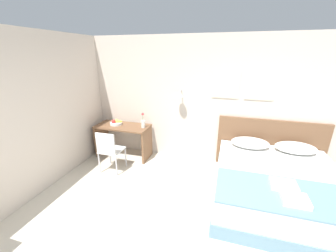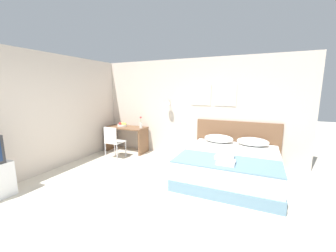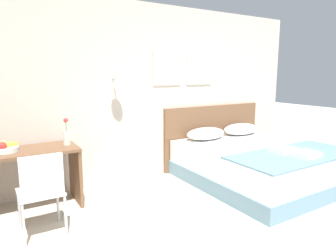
{
  "view_description": "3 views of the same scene",
  "coord_description": "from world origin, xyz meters",
  "px_view_note": "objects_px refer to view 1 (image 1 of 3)",
  "views": [
    {
      "loc": [
        0.42,
        -1.35,
        2.28
      ],
      "look_at": [
        -0.59,
        2.05,
        1.03
      ],
      "focal_mm": 22.0,
      "sensor_mm": 36.0,
      "label": 1
    },
    {
      "loc": [
        1.79,
        -2.43,
        1.85
      ],
      "look_at": [
        0.02,
        1.51,
        1.08
      ],
      "focal_mm": 22.0,
      "sensor_mm": 36.0,
      "label": 2
    },
    {
      "loc": [
        -2.11,
        -1.18,
        1.62
      ],
      "look_at": [
        -0.17,
        2.01,
        0.96
      ],
      "focal_mm": 32.0,
      "sensor_mm": 36.0,
      "label": 3
    }
  ],
  "objects_px": {
    "bed": "(277,186)",
    "fruit_bowl": "(116,123)",
    "folded_towel_mid_bed": "(295,200)",
    "flower_vase": "(143,123)",
    "headboard": "(269,145)",
    "desk_chair": "(109,149)",
    "pillow_right": "(296,148)",
    "pillow_left": "(250,143)",
    "folded_towel_near_foot": "(284,185)",
    "throw_blanket": "(290,195)",
    "desk": "(123,135)"
  },
  "relations": [
    {
      "from": "bed",
      "to": "fruit_bowl",
      "type": "height_order",
      "value": "fruit_bowl"
    },
    {
      "from": "folded_towel_mid_bed",
      "to": "bed",
      "type": "bearing_deg",
      "value": 91.42
    },
    {
      "from": "bed",
      "to": "folded_towel_mid_bed",
      "type": "height_order",
      "value": "folded_towel_mid_bed"
    },
    {
      "from": "fruit_bowl",
      "to": "flower_vase",
      "type": "xyz_separation_m",
      "value": [
        0.67,
        -0.01,
        0.07
      ]
    },
    {
      "from": "bed",
      "to": "headboard",
      "type": "relative_size",
      "value": 1.02
    },
    {
      "from": "desk_chair",
      "to": "pillow_right",
      "type": "bearing_deg",
      "value": 12.64
    },
    {
      "from": "headboard",
      "to": "pillow_left",
      "type": "xyz_separation_m",
      "value": [
        -0.39,
        -0.28,
        0.12
      ]
    },
    {
      "from": "fruit_bowl",
      "to": "folded_towel_near_foot",
      "type": "bearing_deg",
      "value": -20.67
    },
    {
      "from": "throw_blanket",
      "to": "folded_towel_mid_bed",
      "type": "relative_size",
      "value": 6.09
    },
    {
      "from": "folded_towel_mid_bed",
      "to": "fruit_bowl",
      "type": "height_order",
      "value": "fruit_bowl"
    },
    {
      "from": "folded_towel_near_foot",
      "to": "throw_blanket",
      "type": "bearing_deg",
      "value": -71.03
    },
    {
      "from": "bed",
      "to": "headboard",
      "type": "distance_m",
      "value": 1.1
    },
    {
      "from": "throw_blanket",
      "to": "pillow_right",
      "type": "bearing_deg",
      "value": 74.23
    },
    {
      "from": "pillow_right",
      "to": "desk_chair",
      "type": "relative_size",
      "value": 0.8
    },
    {
      "from": "desk_chair",
      "to": "fruit_bowl",
      "type": "distance_m",
      "value": 0.83
    },
    {
      "from": "fruit_bowl",
      "to": "desk",
      "type": "bearing_deg",
      "value": -6.38
    },
    {
      "from": "desk",
      "to": "fruit_bowl",
      "type": "xyz_separation_m",
      "value": [
        -0.17,
        0.02,
        0.27
      ]
    },
    {
      "from": "bed",
      "to": "throw_blanket",
      "type": "distance_m",
      "value": 0.67
    },
    {
      "from": "pillow_left",
      "to": "desk",
      "type": "distance_m",
      "value": 2.72
    },
    {
      "from": "headboard",
      "to": "throw_blanket",
      "type": "relative_size",
      "value": 1.1
    },
    {
      "from": "pillow_right",
      "to": "desk_chair",
      "type": "height_order",
      "value": "desk_chair"
    },
    {
      "from": "pillow_right",
      "to": "fruit_bowl",
      "type": "bearing_deg",
      "value": -179.63
    },
    {
      "from": "folded_towel_mid_bed",
      "to": "flower_vase",
      "type": "relative_size",
      "value": 0.9
    },
    {
      "from": "pillow_right",
      "to": "throw_blanket",
      "type": "xyz_separation_m",
      "value": [
        -0.39,
        -1.39,
        -0.09
      ]
    },
    {
      "from": "pillow_left",
      "to": "throw_blanket",
      "type": "relative_size",
      "value": 0.38
    },
    {
      "from": "bed",
      "to": "flower_vase",
      "type": "relative_size",
      "value": 6.14
    },
    {
      "from": "folded_towel_near_foot",
      "to": "fruit_bowl",
      "type": "bearing_deg",
      "value": 159.33
    },
    {
      "from": "pillow_right",
      "to": "desk",
      "type": "height_order",
      "value": "same"
    },
    {
      "from": "pillow_right",
      "to": "throw_blanket",
      "type": "height_order",
      "value": "pillow_right"
    },
    {
      "from": "throw_blanket",
      "to": "desk",
      "type": "height_order",
      "value": "desk"
    },
    {
      "from": "pillow_right",
      "to": "desk",
      "type": "bearing_deg",
      "value": -179.31
    },
    {
      "from": "pillow_left",
      "to": "desk",
      "type": "bearing_deg",
      "value": -179.1
    },
    {
      "from": "bed",
      "to": "desk_chair",
      "type": "distance_m",
      "value": 3.04
    },
    {
      "from": "headboard",
      "to": "folded_towel_mid_bed",
      "type": "distance_m",
      "value": 1.81
    },
    {
      "from": "flower_vase",
      "to": "desk",
      "type": "bearing_deg",
      "value": -179.12
    },
    {
      "from": "pillow_right",
      "to": "folded_towel_near_foot",
      "type": "relative_size",
      "value": 2.12
    },
    {
      "from": "desk",
      "to": "desk_chair",
      "type": "bearing_deg",
      "value": -84.05
    },
    {
      "from": "headboard",
      "to": "desk",
      "type": "bearing_deg",
      "value": -174.02
    },
    {
      "from": "bed",
      "to": "desk_chair",
      "type": "relative_size",
      "value": 2.37
    },
    {
      "from": "desk_chair",
      "to": "fruit_bowl",
      "type": "xyz_separation_m",
      "value": [
        -0.25,
        0.74,
        0.28
      ]
    },
    {
      "from": "headboard",
      "to": "desk",
      "type": "height_order",
      "value": "headboard"
    },
    {
      "from": "desk",
      "to": "flower_vase",
      "type": "distance_m",
      "value": 0.61
    },
    {
      "from": "folded_towel_mid_bed",
      "to": "fruit_bowl",
      "type": "xyz_separation_m",
      "value": [
        -3.29,
        1.51,
        0.19
      ]
    },
    {
      "from": "headboard",
      "to": "desk_chair",
      "type": "bearing_deg",
      "value": -160.89
    },
    {
      "from": "desk",
      "to": "fruit_bowl",
      "type": "distance_m",
      "value": 0.32
    },
    {
      "from": "headboard",
      "to": "folded_towel_mid_bed",
      "type": "relative_size",
      "value": 6.68
    },
    {
      "from": "bed",
      "to": "desk",
      "type": "distance_m",
      "value": 3.2
    },
    {
      "from": "flower_vase",
      "to": "folded_towel_near_foot",
      "type": "bearing_deg",
      "value": -25.27
    },
    {
      "from": "pillow_left",
      "to": "pillow_right",
      "type": "distance_m",
      "value": 0.78
    },
    {
      "from": "headboard",
      "to": "folded_towel_mid_bed",
      "type": "bearing_deg",
      "value": -89.42
    }
  ]
}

